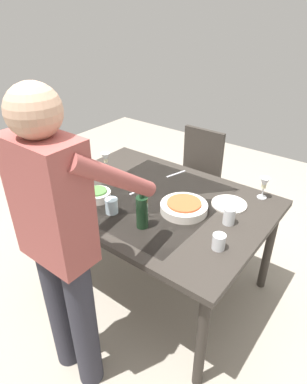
# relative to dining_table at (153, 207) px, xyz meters

# --- Properties ---
(ground_plane) EXTENTS (6.00, 6.00, 0.00)m
(ground_plane) POSITION_rel_dining_table_xyz_m (0.00, 0.00, -0.70)
(ground_plane) COLOR #9E9384
(dining_table) EXTENTS (1.52, 1.10, 0.77)m
(dining_table) POSITION_rel_dining_table_xyz_m (0.00, 0.00, 0.00)
(dining_table) COLOR #332D28
(dining_table) RESTS_ON ground_plane
(chair_near) EXTENTS (0.40, 0.40, 0.91)m
(chair_near) POSITION_rel_dining_table_xyz_m (0.21, -0.93, -0.17)
(chair_near) COLOR black
(chair_near) RESTS_ON ground_plane
(person_server) EXTENTS (0.42, 0.61, 1.69)m
(person_server) POSITION_rel_dining_table_xyz_m (-0.08, 0.81, 0.26)
(person_server) COLOR #2D2D38
(person_server) RESTS_ON ground_plane
(wine_bottle) EXTENTS (0.07, 0.07, 0.30)m
(wine_bottle) POSITION_rel_dining_table_xyz_m (-0.14, 0.29, 0.18)
(wine_bottle) COLOR black
(wine_bottle) RESTS_ON dining_table
(wine_glass_left) EXTENTS (0.07, 0.07, 0.15)m
(wine_glass_left) POSITION_rel_dining_table_xyz_m (0.55, -0.10, 0.17)
(wine_glass_left) COLOR white
(wine_glass_left) RESTS_ON dining_table
(wine_glass_right) EXTENTS (0.07, 0.07, 0.15)m
(wine_glass_right) POSITION_rel_dining_table_xyz_m (-0.58, -0.46, 0.17)
(wine_glass_right) COLOR white
(wine_glass_right) RESTS_ON dining_table
(water_cup_near_left) EXTENTS (0.08, 0.08, 0.10)m
(water_cup_near_left) POSITION_rel_dining_table_xyz_m (0.10, 0.30, 0.12)
(water_cup_near_left) COLOR silver
(water_cup_near_left) RESTS_ON dining_table
(water_cup_near_right) EXTENTS (0.07, 0.07, 0.11)m
(water_cup_near_right) POSITION_rel_dining_table_xyz_m (-0.53, -0.05, 0.12)
(water_cup_near_right) COLOR silver
(water_cup_near_right) RESTS_ON dining_table
(water_cup_far_left) EXTENTS (0.07, 0.07, 0.09)m
(water_cup_far_left) POSITION_rel_dining_table_xyz_m (-0.59, 0.20, 0.11)
(water_cup_far_left) COLOR silver
(water_cup_far_left) RESTS_ON dining_table
(serving_bowl_pasta) EXTENTS (0.30, 0.30, 0.07)m
(serving_bowl_pasta) POSITION_rel_dining_table_xyz_m (-0.25, 0.01, 0.10)
(serving_bowl_pasta) COLOR silver
(serving_bowl_pasta) RESTS_ON dining_table
(side_bowl_salad) EXTENTS (0.18, 0.18, 0.07)m
(side_bowl_salad) POSITION_rel_dining_table_xyz_m (0.29, 0.23, 0.10)
(side_bowl_salad) COLOR silver
(side_bowl_salad) RESTS_ON dining_table
(dinner_plate_near) EXTENTS (0.23, 0.23, 0.01)m
(dinner_plate_near) POSITION_rel_dining_table_xyz_m (-0.44, -0.24, 0.08)
(dinner_plate_near) COLOR silver
(dinner_plate_near) RESTS_ON dining_table
(table_knife) EXTENTS (0.05, 0.20, 0.00)m
(table_knife) POSITION_rel_dining_table_xyz_m (0.14, -0.04, 0.07)
(table_knife) COLOR silver
(table_knife) RESTS_ON dining_table
(table_fork) EXTENTS (0.06, 0.18, 0.00)m
(table_fork) POSITION_rel_dining_table_xyz_m (0.08, -0.39, 0.07)
(table_fork) COLOR silver
(table_fork) RESTS_ON dining_table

